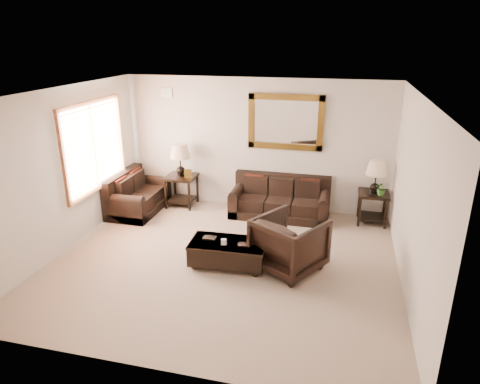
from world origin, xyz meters
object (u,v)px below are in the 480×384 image
(loveseat, at_px, (136,197))
(end_table_left, at_px, (181,166))
(coffee_table, at_px, (228,251))
(end_table_right, at_px, (375,183))
(sofa, at_px, (280,202))
(armchair, at_px, (289,241))

(loveseat, xyz_separation_m, end_table_left, (0.82, 0.51, 0.58))
(coffee_table, bearing_deg, end_table_right, 42.39)
(end_table_right, xyz_separation_m, coffee_table, (-2.29, -2.28, -0.57))
(loveseat, distance_m, end_table_left, 1.13)
(sofa, bearing_deg, end_table_left, 178.88)
(sofa, distance_m, armchair, 2.15)
(end_table_left, bearing_deg, end_table_right, 0.31)
(loveseat, relative_size, end_table_right, 1.15)
(loveseat, relative_size, end_table_left, 1.07)
(sofa, xyz_separation_m, end_table_left, (-2.14, 0.04, 0.59))
(sofa, height_order, coffee_table, sofa)
(coffee_table, bearing_deg, end_table_left, 123.67)
(loveseat, distance_m, coffee_table, 3.02)
(loveseat, bearing_deg, armchair, -115.44)
(loveseat, xyz_separation_m, coffee_table, (2.46, -1.75, -0.05))
(end_table_right, relative_size, armchair, 1.32)
(end_table_left, bearing_deg, sofa, -1.12)
(loveseat, relative_size, armchair, 1.51)
(sofa, relative_size, loveseat, 1.36)
(sofa, relative_size, armchair, 2.05)
(sofa, relative_size, end_table_left, 1.45)
(end_table_left, xyz_separation_m, coffee_table, (1.65, -2.26, -0.63))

